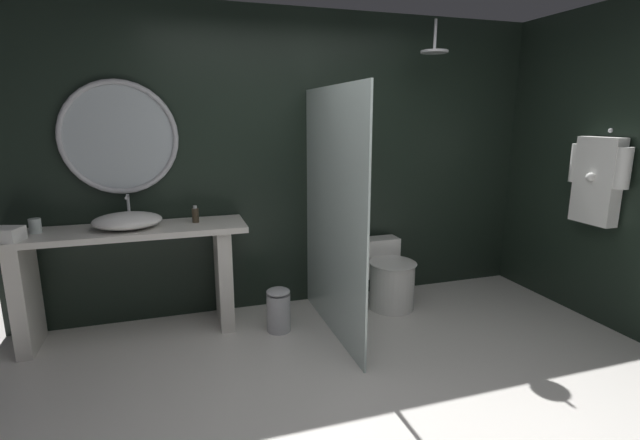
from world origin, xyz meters
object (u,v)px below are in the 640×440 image
at_px(round_wall_mirror, 119,138).
at_px(toilet, 388,277).
at_px(vessel_sink, 127,221).
at_px(folded_hand_towel, 4,235).
at_px(hanging_bathrobe, 597,178).
at_px(soap_dispenser, 195,215).
at_px(waste_bin, 279,309).
at_px(tumbler_cup, 35,226).
at_px(rain_shower_head, 434,50).

bearing_deg(round_wall_mirror, toilet, -7.96).
height_order(vessel_sink, folded_hand_towel, vessel_sink).
height_order(hanging_bathrobe, folded_hand_towel, hanging_bathrobe).
distance_m(soap_dispenser, round_wall_mirror, 0.83).
bearing_deg(soap_dispenser, round_wall_mirror, 160.52).
bearing_deg(vessel_sink, toilet, -1.87).
bearing_deg(waste_bin, tumbler_cup, 169.09).
xyz_separation_m(toilet, waste_bin, (-1.08, -0.21, -0.08)).
height_order(tumbler_cup, toilet, tumbler_cup).
bearing_deg(waste_bin, round_wall_mirror, 155.01).
bearing_deg(round_wall_mirror, soap_dispenser, -19.48).
xyz_separation_m(rain_shower_head, waste_bin, (-1.43, -0.21, -2.07)).
relative_size(tumbler_cup, folded_hand_towel, 0.51).
relative_size(tumbler_cup, round_wall_mirror, 0.12).
bearing_deg(soap_dispenser, vessel_sink, -174.30).
height_order(soap_dispenser, waste_bin, soap_dispenser).
distance_m(round_wall_mirror, toilet, 2.56).
bearing_deg(round_wall_mirror, tumbler_cup, -162.68).
relative_size(round_wall_mirror, folded_hand_towel, 4.15).
height_order(rain_shower_head, folded_hand_towel, rain_shower_head).
relative_size(toilet, waste_bin, 1.71).
relative_size(waste_bin, folded_hand_towel, 1.71).
height_order(vessel_sink, waste_bin, vessel_sink).
distance_m(hanging_bathrobe, waste_bin, 2.78).
bearing_deg(tumbler_cup, folded_hand_towel, -125.58).
bearing_deg(rain_shower_head, soap_dispenser, 176.40).
bearing_deg(soap_dispenser, tumbler_cup, -179.87).
bearing_deg(soap_dispenser, toilet, -4.14).
relative_size(vessel_sink, tumbler_cup, 4.67).
xyz_separation_m(tumbler_cup, folded_hand_towel, (-0.14, -0.19, -0.01)).
bearing_deg(hanging_bathrobe, vessel_sink, 166.60).
xyz_separation_m(soap_dispenser, rain_shower_head, (2.03, -0.13, 1.32)).
bearing_deg(folded_hand_towel, hanging_bathrobe, -9.25).
distance_m(rain_shower_head, hanging_bathrobe, 1.69).
relative_size(hanging_bathrobe, waste_bin, 2.11).
xyz_separation_m(vessel_sink, rain_shower_head, (2.53, -0.08, 1.32)).
xyz_separation_m(vessel_sink, waste_bin, (1.09, -0.28, -0.75)).
xyz_separation_m(tumbler_cup, toilet, (2.80, -0.12, -0.66)).
bearing_deg(soap_dispenser, rain_shower_head, -3.60).
xyz_separation_m(tumbler_cup, waste_bin, (1.72, -0.33, -0.74)).
distance_m(soap_dispenser, waste_bin, 1.01).
height_order(waste_bin, folded_hand_towel, folded_hand_towel).
distance_m(tumbler_cup, soap_dispenser, 1.13).
xyz_separation_m(tumbler_cup, round_wall_mirror, (0.60, 0.19, 0.62)).
relative_size(vessel_sink, hanging_bathrobe, 0.66).
height_order(soap_dispenser, folded_hand_towel, soap_dispenser).
height_order(round_wall_mirror, toilet, round_wall_mirror).
xyz_separation_m(vessel_sink, round_wall_mirror, (-0.02, 0.24, 0.61)).
xyz_separation_m(round_wall_mirror, folded_hand_towel, (-0.74, -0.38, -0.62)).
relative_size(soap_dispenser, rain_shower_head, 0.51).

